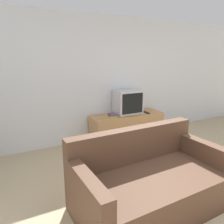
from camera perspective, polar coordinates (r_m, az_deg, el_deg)
wall_back at (r=4.82m, az=0.76°, el=8.64°), size 9.00×0.06×2.60m
tv_stand at (r=4.83m, az=3.91°, el=-3.75°), size 1.62×0.52×0.56m
television at (r=4.77m, az=4.16°, el=2.66°), size 0.58×0.40×0.51m
couch at (r=2.78m, az=9.79°, el=-17.99°), size 1.84×1.03×0.90m
book_stack at (r=4.53m, az=0.12°, el=-0.79°), size 0.17×0.19×0.07m
remote_on_stand at (r=4.88m, az=9.00°, el=-0.13°), size 0.06×0.19×0.02m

